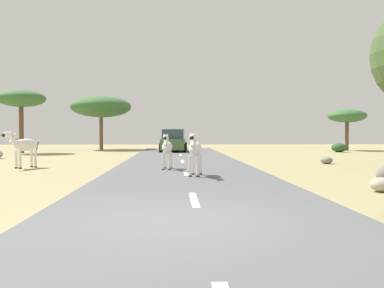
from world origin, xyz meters
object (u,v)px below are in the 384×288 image
bush_0 (339,148)px  rock_3 (326,160)px  zebra_3 (24,145)px  tree_4 (21,99)px  rock_1 (382,185)px  tree_0 (347,116)px  zebra_4 (195,150)px  car_0 (174,141)px  tree_2 (101,107)px  zebra_0 (167,148)px

bush_0 → rock_3: size_ratio=1.91×
bush_0 → rock_3: 12.77m
zebra_3 → tree_4: size_ratio=0.35×
rock_1 → rock_3: 9.67m
bush_0 → tree_0: bearing=56.8°
zebra_4 → car_0: 17.95m
tree_0 → tree_2: (-21.31, 2.80, 0.91)m
tree_4 → bush_0: tree_4 is taller
car_0 → tree_0: bearing=12.0°
zebra_4 → rock_3: 8.97m
zebra_0 → bush_0: bearing=-127.5°
zebra_3 → tree_0: (21.28, 16.24, 1.94)m
zebra_0 → tree_0: 23.25m
zebra_3 → tree_0: tree_0 is taller
tree_0 → tree_4: (-26.14, -3.27, 1.09)m
tree_2 → rock_1: (11.93, -26.62, -3.64)m
rock_1 → rock_3: bearing=77.3°
tree_4 → rock_1: 26.78m
tree_2 → bush_0: 20.56m
rock_3 → car_0: bearing=121.9°
tree_0 → tree_2: tree_2 is taller
tree_2 → tree_0: bearing=-7.5°
zebra_3 → zebra_0: bearing=-155.8°
car_0 → tree_4: bearing=-171.6°
zebra_3 → tree_4: bearing=-33.0°
zebra_4 → rock_3: bearing=-129.3°
zebra_0 → tree_4: tree_4 is taller
tree_0 → bush_0: tree_0 is taller
zebra_3 → car_0: size_ratio=0.37×
rock_3 → tree_2: bearing=129.3°
zebra_4 → zebra_3: bearing=-18.4°
bush_0 → rock_1: 22.31m
car_0 → tree_4: 11.81m
zebra_3 → car_0: bearing=-78.4°
tree_2 → rock_1: 29.39m
tree_0 → bush_0: bearing=-123.2°
tree_0 → rock_1: size_ratio=5.76×
zebra_0 → rock_1: 8.46m
zebra_0 → car_0: (0.26, 15.34, -0.08)m
zebra_3 → tree_2: tree_2 is taller
tree_2 → zebra_4: bearing=-72.5°
car_0 → tree_0: 15.12m
tree_4 → rock_1: tree_4 is taller
zebra_4 → tree_0: tree_0 is taller
tree_0 → rock_3: 16.35m
bush_0 → rock_3: bush_0 is taller
zebra_3 → rock_1: bearing=-176.1°
zebra_0 → rock_1: zebra_0 is taller
zebra_3 → rock_1: 14.12m
zebra_0 → zebra_4: 2.78m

